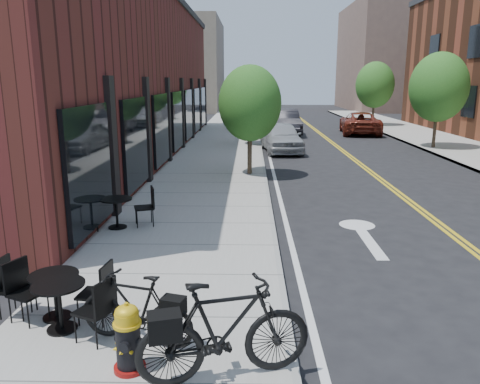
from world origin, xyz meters
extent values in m
plane|color=black|center=(0.00, 0.00, 0.00)|extent=(120.00, 120.00, 0.00)
cube|color=#9E9B93|center=(-2.00, 10.00, 0.06)|extent=(4.00, 70.00, 0.12)
cube|color=#4C2018|center=(-6.50, 14.00, 3.50)|extent=(5.00, 28.00, 7.00)
cube|color=#726656|center=(-8.00, 48.00, 5.00)|extent=(8.00, 14.00, 10.00)
cube|color=brown|center=(16.00, 50.00, 6.00)|extent=(10.00, 16.00, 12.00)
cylinder|color=#382B1E|center=(-0.60, 9.00, 0.93)|extent=(0.16, 0.16, 1.61)
ellipsoid|color=#27611E|center=(-0.60, 9.00, 2.61)|extent=(2.20, 2.20, 2.64)
cylinder|color=#382B1E|center=(-0.60, 17.00, 0.96)|extent=(0.16, 0.16, 1.68)
ellipsoid|color=#27611E|center=(-0.60, 17.00, 2.72)|extent=(2.30, 2.30, 2.76)
cylinder|color=#382B1E|center=(-0.60, 25.00, 0.91)|extent=(0.16, 0.16, 1.57)
ellipsoid|color=#27611E|center=(-0.60, 25.00, 2.54)|extent=(2.10, 2.10, 2.52)
cylinder|color=#382B1E|center=(-0.60, 33.00, 0.98)|extent=(0.16, 0.16, 1.71)
ellipsoid|color=#27611E|center=(-0.60, 33.00, 2.79)|extent=(2.40, 2.40, 2.88)
cylinder|color=#382B1E|center=(8.60, 16.00, 1.03)|extent=(0.16, 0.16, 1.82)
ellipsoid|color=#27611E|center=(8.60, 16.00, 3.06)|extent=(2.80, 2.80, 3.36)
cylinder|color=#382B1E|center=(8.60, 28.00, 1.03)|extent=(0.16, 0.16, 1.82)
ellipsoid|color=#27611E|center=(8.60, 28.00, 3.06)|extent=(2.80, 2.80, 3.36)
cylinder|color=maroon|center=(-1.97, -2.75, 0.15)|extent=(0.47, 0.47, 0.06)
cylinder|color=black|center=(-1.97, -2.75, 0.42)|extent=(0.36, 0.36, 0.55)
cylinder|color=gold|center=(-1.97, -2.75, 0.71)|extent=(0.41, 0.41, 0.04)
cylinder|color=gold|center=(-1.97, -2.75, 0.78)|extent=(0.35, 0.35, 0.13)
ellipsoid|color=gold|center=(-1.97, -2.75, 0.85)|extent=(0.34, 0.34, 0.16)
cylinder|color=gold|center=(-1.97, -2.75, 0.94)|extent=(0.06, 0.06, 0.06)
imported|color=black|center=(-2.02, -2.18, 0.59)|extent=(1.63, 0.86, 0.95)
imported|color=black|center=(-0.85, -2.89, 0.71)|extent=(2.06, 1.08, 1.19)
cylinder|color=black|center=(-3.11, -1.88, 0.13)|extent=(0.53, 0.53, 0.03)
cylinder|color=black|center=(-3.11, -1.88, 0.45)|extent=(0.07, 0.07, 0.64)
cylinder|color=black|center=(-3.11, -1.88, 0.77)|extent=(0.91, 0.91, 0.03)
cylinder|color=black|center=(-3.30, -1.56, 0.13)|extent=(0.44, 0.44, 0.03)
cylinder|color=black|center=(-3.30, -1.56, 0.44)|extent=(0.06, 0.06, 0.63)
cylinder|color=black|center=(-3.30, -1.56, 0.76)|extent=(0.76, 0.76, 0.03)
cylinder|color=black|center=(-3.60, 2.59, 0.13)|extent=(0.52, 0.52, 0.03)
cylinder|color=black|center=(-3.60, 2.59, 0.46)|extent=(0.07, 0.07, 0.66)
cylinder|color=black|center=(-3.60, 2.59, 0.79)|extent=(0.90, 0.90, 0.03)
imported|color=#A2A6AA|center=(0.93, 15.09, 0.72)|extent=(2.10, 4.40, 1.45)
imported|color=black|center=(1.60, 22.58, 0.80)|extent=(1.95, 4.92, 1.59)
imported|color=#A7A8AC|center=(0.80, 28.43, 0.66)|extent=(2.22, 4.69, 1.32)
imported|color=maroon|center=(6.51, 23.01, 0.70)|extent=(2.93, 5.32, 1.41)
camera|label=1|loc=(-0.59, -7.53, 3.39)|focal=35.00mm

